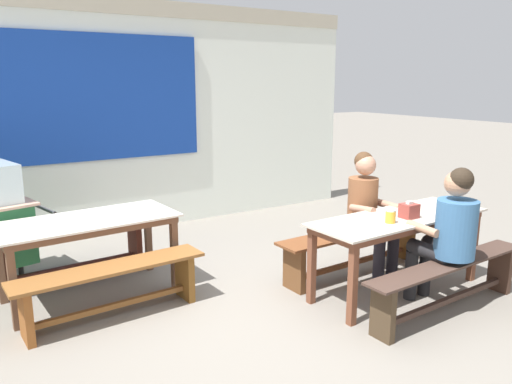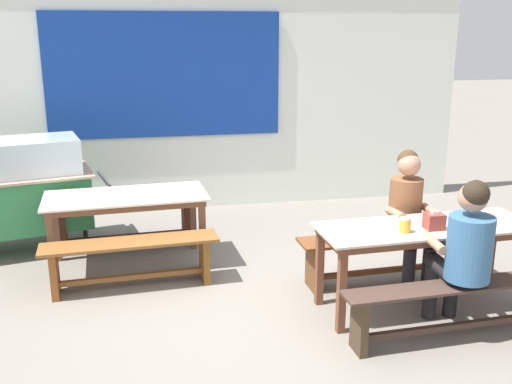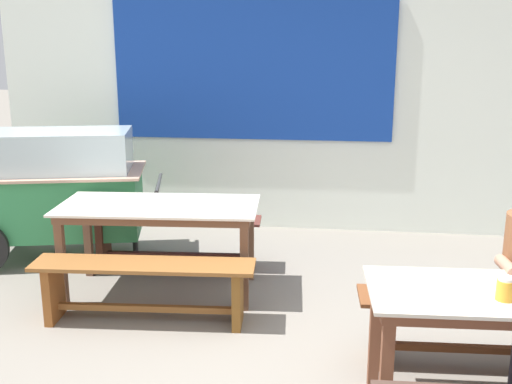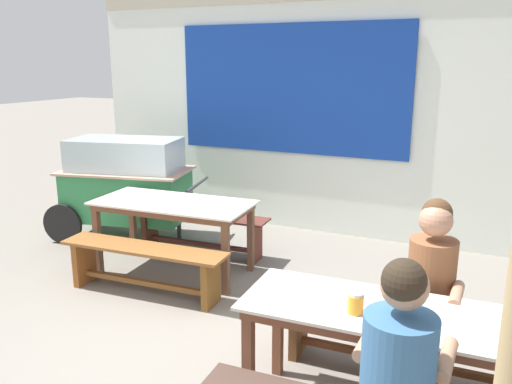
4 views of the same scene
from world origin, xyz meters
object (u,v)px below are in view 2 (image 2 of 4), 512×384
(condiment_jar, at_px, (405,225))
(person_right_near_table, at_px, (409,211))
(tissue_box, at_px, (434,221))
(bench_near_front, at_px, (459,304))
(person_near_front, at_px, (464,247))
(bench_far_back, at_px, (126,221))
(food_cart, at_px, (18,188))
(dining_table_near, at_px, (425,234))
(bench_near_back, at_px, (392,250))
(dining_table_far, at_px, (126,203))
(bench_far_front, at_px, (131,256))

(condiment_jar, bearing_deg, person_right_near_table, 61.78)
(person_right_near_table, bearing_deg, tissue_box, -95.52)
(bench_near_front, xyz_separation_m, person_near_front, (0.04, 0.07, 0.42))
(condiment_jar, bearing_deg, tissue_box, 5.76)
(bench_far_back, height_order, food_cart, food_cart)
(dining_table_near, distance_m, bench_near_back, 0.64)
(dining_table_far, relative_size, person_right_near_table, 1.28)
(food_cart, height_order, tissue_box, food_cart)
(food_cart, distance_m, condiment_jar, 3.94)
(condiment_jar, bearing_deg, dining_table_far, 145.29)
(dining_table_far, xyz_separation_m, bench_far_front, (0.03, -0.54, -0.34))
(bench_far_back, height_order, bench_far_front, same)
(bench_far_front, bearing_deg, bench_near_back, -7.32)
(bench_far_front, relative_size, condiment_jar, 13.28)
(dining_table_far, bearing_deg, person_right_near_table, -20.38)
(bench_near_back, xyz_separation_m, condiment_jar, (-0.22, -0.66, 0.48))
(bench_far_front, bearing_deg, food_cart, 133.16)
(bench_near_back, bearing_deg, bench_far_back, 150.18)
(bench_far_front, bearing_deg, person_near_front, -28.34)
(bench_near_front, bearing_deg, person_near_front, 59.88)
(person_right_near_table, bearing_deg, bench_near_back, 140.93)
(bench_far_back, bearing_deg, person_near_front, -43.76)
(dining_table_near, relative_size, person_near_front, 1.46)
(bench_near_back, relative_size, food_cart, 0.95)
(bench_far_back, relative_size, person_near_front, 1.24)
(dining_table_far, distance_m, person_right_near_table, 2.65)
(dining_table_far, xyz_separation_m, person_near_front, (2.48, -1.86, 0.06))
(bench_far_front, xyz_separation_m, food_cart, (-1.14, 1.22, 0.37))
(condiment_jar, bearing_deg, dining_table_near, 25.57)
(bench_far_front, relative_size, person_near_front, 1.27)
(food_cart, bearing_deg, bench_far_back, -7.02)
(person_near_front, bearing_deg, person_right_near_table, 89.58)
(bench_far_back, bearing_deg, dining_table_far, -86.43)
(bench_near_back, distance_m, condiment_jar, 0.84)
(food_cart, relative_size, condiment_jar, 15.79)
(tissue_box, xyz_separation_m, condiment_jar, (-0.26, -0.03, -0.01))
(person_near_front, xyz_separation_m, tissue_box, (-0.05, 0.38, 0.08))
(dining_table_near, relative_size, bench_near_front, 0.99)
(bench_near_front, height_order, person_right_near_table, person_right_near_table)
(tissue_box, bearing_deg, dining_table_far, 148.69)
(person_near_front, relative_size, person_right_near_table, 1.00)
(dining_table_far, distance_m, dining_table_near, 2.78)
(tissue_box, bearing_deg, person_right_near_table, 84.48)
(bench_far_back, bearing_deg, bench_near_front, -45.09)
(bench_far_back, distance_m, bench_near_front, 3.50)
(food_cart, height_order, person_near_front, person_near_front)
(bench_far_back, relative_size, tissue_box, 10.12)
(bench_near_back, xyz_separation_m, food_cart, (-3.50, 1.52, 0.37))
(food_cart, xyz_separation_m, person_right_near_table, (3.59, -1.60, 0.02))
(dining_table_far, bearing_deg, person_near_front, -36.92)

